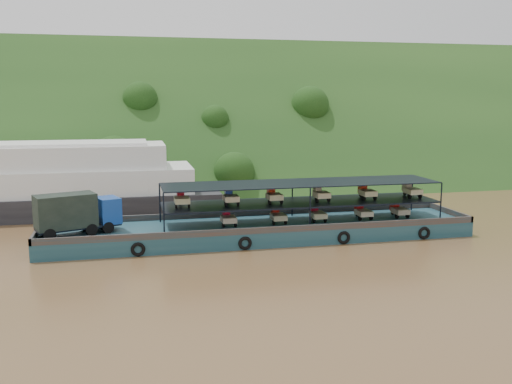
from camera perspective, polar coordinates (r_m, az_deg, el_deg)
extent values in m
plane|color=brown|center=(49.03, 3.07, -4.17)|extent=(160.00, 160.00, 0.00)
cube|color=#153714|center=(83.66, -3.70, 1.48)|extent=(140.00, 39.60, 39.60)
cube|color=#143B46|center=(47.31, 0.40, -3.91)|extent=(35.00, 7.00, 1.20)
cube|color=#592D19|center=(50.36, -0.49, -2.10)|extent=(35.00, 0.20, 0.50)
cube|color=#592D19|center=(43.90, 1.42, -3.82)|extent=(35.00, 0.20, 0.50)
cube|color=#592D19|center=(53.77, 18.77, -1.87)|extent=(0.20, 7.00, 0.50)
cube|color=#592D19|center=(46.42, -21.04, -3.72)|extent=(0.20, 7.00, 0.50)
torus|color=black|center=(42.69, -11.72, -5.65)|extent=(1.06, 0.26, 1.06)
torus|color=black|center=(43.54, -1.10, -5.15)|extent=(1.06, 0.26, 1.06)
torus|color=black|center=(45.79, 8.78, -4.53)|extent=(1.06, 0.26, 1.06)
torus|color=black|center=(48.76, 16.47, -3.96)|extent=(1.06, 0.26, 1.06)
cylinder|color=black|center=(44.25, -19.94, -4.02)|extent=(0.96, 0.60, 0.90)
cylinder|color=black|center=(46.06, -20.45, -3.53)|extent=(0.96, 0.60, 0.90)
cylinder|color=black|center=(44.95, -16.12, -3.61)|extent=(0.96, 0.60, 0.90)
cylinder|color=black|center=(46.74, -16.76, -3.16)|extent=(0.96, 0.60, 0.90)
cylinder|color=black|center=(45.30, -14.58, -3.45)|extent=(0.96, 0.60, 0.90)
cylinder|color=black|center=(47.08, -15.28, -3.00)|extent=(0.96, 0.60, 0.90)
cube|color=black|center=(45.64, -17.33, -3.31)|extent=(6.45, 3.90, 0.18)
cube|color=#153E93|center=(46.06, -14.57, -1.75)|extent=(2.16, 2.55, 1.99)
cube|color=black|center=(46.22, -13.68, -1.22)|extent=(0.65, 1.72, 0.81)
cube|color=black|center=(45.16, -18.51, -1.80)|extent=(4.80, 3.47, 2.53)
cube|color=black|center=(47.75, 4.50, -1.04)|extent=(23.00, 5.00, 0.12)
cube|color=black|center=(47.48, 4.52, 0.91)|extent=(23.00, 5.00, 0.08)
cylinder|color=black|center=(43.26, -9.20, -2.24)|extent=(0.12, 0.12, 3.30)
cylinder|color=black|center=(48.16, -9.59, -1.07)|extent=(0.12, 0.12, 3.30)
cylinder|color=black|center=(45.42, 5.43, -1.61)|extent=(0.12, 0.12, 3.30)
cylinder|color=black|center=(50.11, 3.65, -0.55)|extent=(0.12, 0.12, 3.30)
cylinder|color=black|center=(50.18, 18.01, -0.98)|extent=(0.12, 0.12, 3.30)
cylinder|color=black|center=(54.47, 15.33, -0.06)|extent=(0.12, 0.12, 3.30)
cylinder|color=black|center=(47.60, -3.07, -2.78)|extent=(0.12, 0.52, 0.52)
cylinder|color=black|center=(45.78, -3.30, -3.27)|extent=(0.14, 0.52, 0.52)
cylinder|color=black|center=(45.95, -2.07, -3.21)|extent=(0.14, 0.52, 0.52)
cube|color=beige|center=(46.13, -2.76, -2.73)|extent=(1.15, 1.50, 0.44)
cube|color=red|center=(47.20, -3.01, -2.23)|extent=(0.55, 0.80, 0.80)
cube|color=red|center=(46.91, -2.97, -1.68)|extent=(0.50, 0.10, 0.10)
cylinder|color=black|center=(48.46, 1.82, -2.55)|extent=(0.12, 0.52, 0.52)
cylinder|color=black|center=(46.64, 1.79, -3.02)|extent=(0.14, 0.52, 0.52)
cylinder|color=black|center=(46.90, 2.97, -2.96)|extent=(0.14, 0.52, 0.52)
cube|color=#BCB285|center=(47.02, 2.27, -2.50)|extent=(1.15, 1.50, 0.44)
cube|color=#B1160B|center=(48.07, 1.91, -2.01)|extent=(0.55, 0.80, 0.80)
cube|color=#B1160B|center=(47.79, 1.98, -1.47)|extent=(0.50, 0.10, 0.10)
cylinder|color=black|center=(49.43, 5.68, -2.35)|extent=(0.12, 0.52, 0.52)
cylinder|color=black|center=(47.61, 5.80, -2.81)|extent=(0.14, 0.52, 0.52)
cylinder|color=black|center=(47.93, 6.93, -2.75)|extent=(0.14, 0.52, 0.52)
cube|color=#C9C28E|center=(48.02, 6.23, -2.30)|extent=(1.15, 1.50, 0.44)
cube|color=#B80C21|center=(49.05, 5.80, -1.83)|extent=(0.55, 0.80, 0.80)
cube|color=#B80C21|center=(48.77, 5.89, -1.29)|extent=(0.50, 0.10, 0.10)
cylinder|color=black|center=(50.87, 10.08, -2.12)|extent=(0.12, 0.52, 0.52)
cylinder|color=black|center=(49.06, 10.36, -2.55)|extent=(0.14, 0.52, 0.52)
cylinder|color=black|center=(49.45, 11.43, -2.49)|extent=(0.14, 0.52, 0.52)
cube|color=beige|center=(49.50, 10.74, -2.05)|extent=(1.15, 1.50, 0.44)
cube|color=#BA0C0F|center=(50.50, 10.23, -1.60)|extent=(0.55, 0.80, 0.80)
cube|color=#BA0C0F|center=(50.23, 10.34, -1.09)|extent=(0.50, 0.10, 0.10)
cylinder|color=black|center=(52.27, 13.51, -1.93)|extent=(0.12, 0.52, 0.52)
cylinder|color=black|center=(50.47, 13.90, -2.34)|extent=(0.14, 0.52, 0.52)
cylinder|color=black|center=(50.92, 14.91, -2.28)|extent=(0.14, 0.52, 0.52)
cube|color=#CBB590|center=(50.93, 14.24, -1.86)|extent=(1.15, 1.50, 0.44)
cube|color=#B4120C|center=(51.91, 13.67, -1.43)|extent=(0.55, 0.80, 0.80)
cube|color=#B4120C|center=(51.64, 13.79, -0.92)|extent=(0.50, 0.10, 0.10)
cylinder|color=black|center=(46.79, -7.58, -0.91)|extent=(0.12, 0.52, 0.52)
cylinder|color=black|center=(44.98, -8.00, -1.34)|extent=(0.14, 0.52, 0.52)
cylinder|color=black|center=(45.07, -6.73, -1.29)|extent=(0.14, 0.52, 0.52)
cube|color=beige|center=(45.31, -7.42, -0.81)|extent=(1.15, 1.50, 0.44)
cube|color=#A80B17|center=(46.41, -7.56, -0.34)|extent=(0.55, 0.80, 0.80)
cube|color=#A80B17|center=(46.13, -7.55, 0.23)|extent=(0.50, 0.10, 0.10)
cylinder|color=black|center=(47.30, -2.83, -0.73)|extent=(0.12, 0.52, 0.52)
cylinder|color=black|center=(45.47, -3.05, -1.14)|extent=(0.14, 0.52, 0.52)
cylinder|color=black|center=(45.65, -1.81, -1.09)|extent=(0.14, 0.52, 0.52)
cube|color=beige|center=(45.84, -2.51, -0.62)|extent=(1.15, 1.50, 0.44)
cube|color=#1B3CA6|center=(46.92, -2.77, -0.17)|extent=(0.55, 0.80, 0.80)
cube|color=#1B3CA6|center=(46.65, -2.73, 0.40)|extent=(0.50, 0.10, 0.10)
cylinder|color=black|center=(48.05, 1.41, -0.56)|extent=(0.12, 0.52, 0.52)
cylinder|color=black|center=(46.21, 1.36, -0.96)|extent=(0.14, 0.52, 0.52)
cylinder|color=black|center=(46.46, 2.56, -0.91)|extent=(0.14, 0.52, 0.52)
cube|color=#BBB484|center=(46.61, 1.85, -0.45)|extent=(1.15, 1.50, 0.44)
cube|color=red|center=(47.67, 1.50, -0.01)|extent=(0.55, 0.80, 0.80)
cube|color=red|center=(47.40, 1.56, 0.55)|extent=(0.50, 0.10, 0.10)
cylinder|color=black|center=(49.20, 6.01, -0.38)|extent=(0.12, 0.52, 0.52)
cylinder|color=black|center=(47.36, 6.14, -0.76)|extent=(0.14, 0.52, 0.52)
cylinder|color=black|center=(47.69, 7.28, -0.71)|extent=(0.14, 0.52, 0.52)
cube|color=beige|center=(47.79, 6.58, -0.26)|extent=(1.15, 1.50, 0.44)
cube|color=beige|center=(48.83, 6.13, 0.17)|extent=(0.55, 0.80, 0.80)
cube|color=beige|center=(48.57, 6.22, 0.71)|extent=(0.50, 0.10, 0.10)
cylinder|color=black|center=(50.68, 10.45, -0.19)|extent=(0.12, 0.52, 0.52)
cylinder|color=black|center=(48.85, 10.74, -0.56)|extent=(0.14, 0.52, 0.52)
cylinder|color=black|center=(49.26, 11.81, -0.51)|extent=(0.14, 0.52, 0.52)
cube|color=#C5BF8B|center=(49.31, 11.12, -0.08)|extent=(1.15, 1.50, 0.44)
cube|color=red|center=(50.32, 10.60, 0.33)|extent=(0.55, 0.80, 0.80)
cube|color=red|center=(50.07, 10.71, 0.86)|extent=(0.50, 0.10, 0.10)
cylinder|color=black|center=(52.47, 14.66, -0.02)|extent=(0.12, 0.52, 0.52)
cylinder|color=black|center=(50.66, 15.09, -0.37)|extent=(0.14, 0.52, 0.52)
cylinder|color=black|center=(51.14, 16.08, -0.32)|extent=(0.14, 0.52, 0.52)
cube|color=beige|center=(51.15, 15.42, 0.10)|extent=(1.15, 1.50, 0.44)
cube|color=#CCB790|center=(52.12, 14.84, 0.49)|extent=(0.55, 0.80, 0.80)
cube|color=#CCB790|center=(51.88, 14.96, 1.00)|extent=(0.50, 0.10, 0.10)
cube|color=black|center=(60.52, -20.86, -1.14)|extent=(35.55, 9.18, 2.13)
cube|color=white|center=(60.16, -20.99, 1.02)|extent=(30.22, 8.25, 2.48)
cube|color=white|center=(59.89, -21.13, 3.28)|extent=(24.89, 7.31, 2.31)
cube|color=white|center=(59.78, -21.20, 4.51)|extent=(21.34, 6.39, 0.27)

